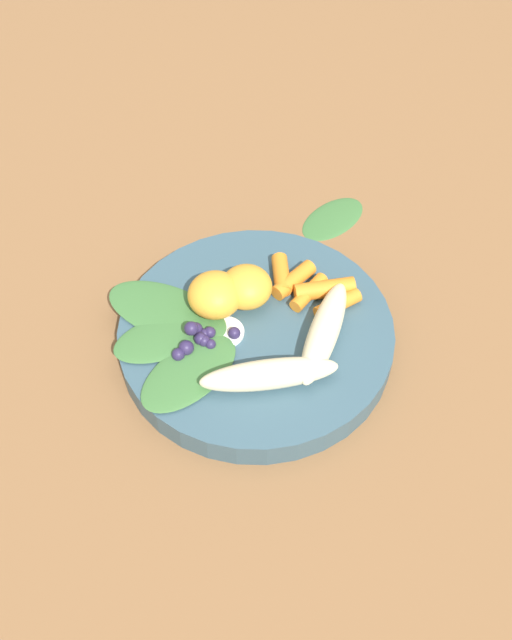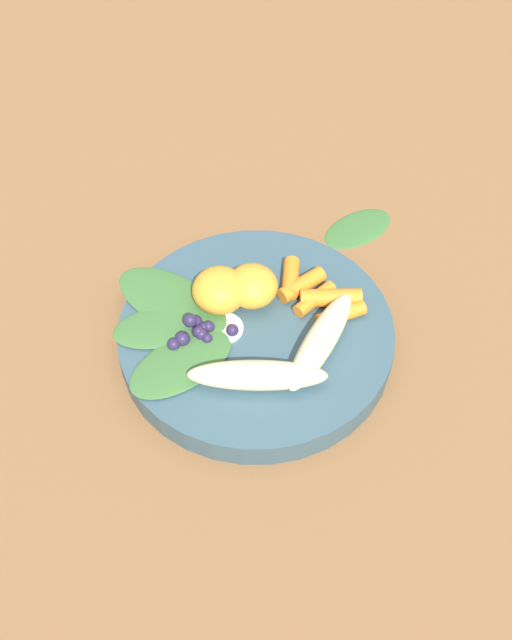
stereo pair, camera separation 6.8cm
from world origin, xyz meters
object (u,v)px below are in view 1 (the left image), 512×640
Objects in this scene: banana_peeled_left at (324,332)px; orange_segment_near at (215,295)px; kale_leaf_stray at (333,217)px; bowl at (256,335)px; banana_peeled_right at (269,374)px.

banana_peeled_left is 0.11m from orange_segment_near.
kale_leaf_stray is (-0.12, 0.17, -0.05)m from orange_segment_near.
banana_peeled_left is 1.39× the size of kale_leaf_stray.
kale_leaf_stray is at bearing 138.54° from bowl.
orange_segment_near is at bearing -135.51° from bowl.
bowl reaches higher than kale_leaf_stray.
banana_peeled_left is 0.07m from banana_peeled_right.
banana_peeled_left is at bearing 53.31° from orange_segment_near.
banana_peeled_right is (0.07, -0.01, 0.03)m from bowl.
banana_peeled_left reaches higher than kale_leaf_stray.
bowl is 0.06m from orange_segment_near.
banana_peeled_right is 1.39× the size of kale_leaf_stray.
orange_segment_near is at bearing 87.88° from banana_peeled_left.
bowl is at bearing -161.49° from kale_leaf_stray.
orange_segment_near reaches higher than banana_peeled_right.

